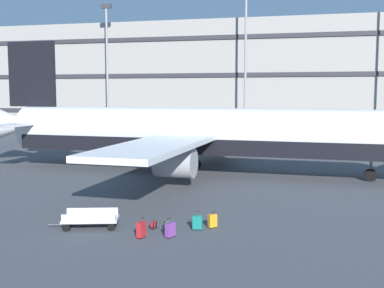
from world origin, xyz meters
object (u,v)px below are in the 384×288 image
(backpack_orange, at_px, (168,225))
(suitcase_purple, at_px, (141,229))
(suitcase_black, at_px, (212,221))
(baggage_cart, at_px, (90,219))
(backpack_upright, at_px, (153,225))
(airliner, at_px, (201,134))
(suitcase_laid_flat, at_px, (170,229))
(suitcase_large, at_px, (197,222))

(backpack_orange, bearing_deg, suitcase_purple, -116.89)
(suitcase_black, bearing_deg, backpack_orange, -157.69)
(suitcase_purple, relative_size, suitcase_black, 1.19)
(suitcase_black, bearing_deg, baggage_cart, -166.15)
(backpack_upright, bearing_deg, backpack_orange, 5.46)
(airliner, relative_size, backpack_orange, 78.29)
(suitcase_laid_flat, bearing_deg, baggage_cart, 172.59)
(airliner, height_order, backpack_upright, airliner)
(suitcase_laid_flat, height_order, backpack_orange, suitcase_laid_flat)
(suitcase_purple, bearing_deg, baggage_cart, 162.40)
(suitcase_laid_flat, relative_size, backpack_orange, 1.74)
(suitcase_laid_flat, xyz_separation_m, suitcase_black, (1.50, 1.92, -0.00))
(suitcase_laid_flat, bearing_deg, backpack_upright, 138.20)
(backpack_orange, relative_size, backpack_upright, 1.02)
(backpack_orange, distance_m, baggage_cart, 3.69)
(suitcase_purple, bearing_deg, airliner, 94.49)
(suitcase_black, distance_m, backpack_orange, 2.13)
(baggage_cart, bearing_deg, backpack_orange, 8.97)
(suitcase_laid_flat, bearing_deg, suitcase_large, 58.31)
(suitcase_laid_flat, xyz_separation_m, suitcase_large, (0.89, 1.44, 0.01))
(backpack_orange, bearing_deg, suitcase_laid_flat, -67.20)
(baggage_cart, bearing_deg, suitcase_purple, -17.60)
(suitcase_laid_flat, xyz_separation_m, baggage_cart, (-4.11, 0.53, 0.07))
(suitcase_large, relative_size, backpack_orange, 1.78)
(suitcase_laid_flat, distance_m, backpack_upright, 1.57)
(suitcase_purple, distance_m, baggage_cart, 3.03)
(suitcase_large, relative_size, suitcase_black, 1.14)
(suitcase_large, height_order, suitcase_purple, suitcase_purple)
(airliner, distance_m, suitcase_black, 16.02)
(airliner, distance_m, backpack_upright, 16.44)
(suitcase_large, bearing_deg, backpack_orange, -166.20)
(suitcase_large, xyz_separation_m, backpack_upright, (-2.06, -0.40, -0.16))
(suitcase_purple, bearing_deg, suitcase_black, 40.14)
(backpack_orange, bearing_deg, suitcase_large, 13.80)
(backpack_upright, bearing_deg, suitcase_laid_flat, -41.80)
(suitcase_black, distance_m, backpack_upright, 2.81)
(airliner, xyz_separation_m, baggage_cart, (-1.51, -16.62, -2.70))
(suitcase_large, bearing_deg, suitcase_purple, -139.20)
(suitcase_large, bearing_deg, baggage_cart, -169.70)
(airliner, distance_m, suitcase_large, 16.33)
(airliner, xyz_separation_m, suitcase_black, (4.10, -15.24, -2.77))
(airliner, height_order, suitcase_laid_flat, airliner)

